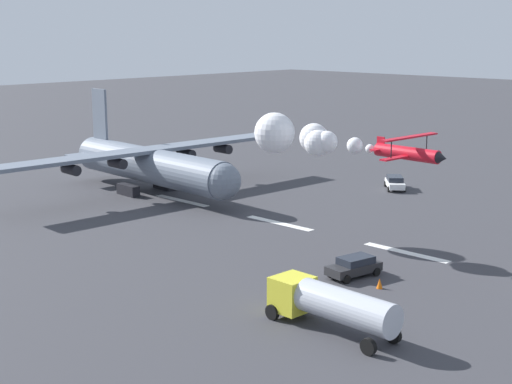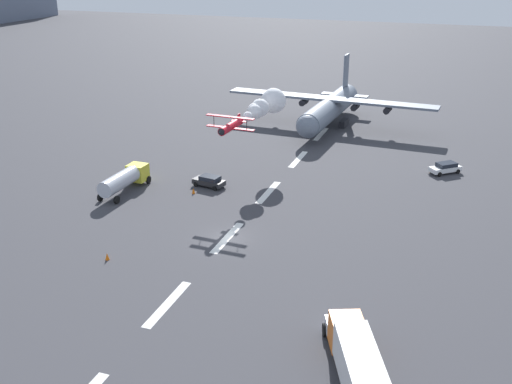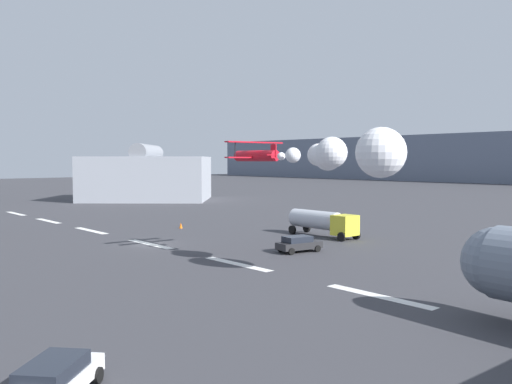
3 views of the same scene
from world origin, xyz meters
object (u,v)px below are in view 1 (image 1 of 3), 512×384
object	(u,v)px
cargo_transport_plane	(157,165)
followme_car_yellow	(395,182)
traffic_cone_far	(380,283)
stunt_biplane_red	(302,137)
fuel_tanker_truck	(331,304)
airport_staff_sedan	(354,266)

from	to	relation	value
cargo_transport_plane	followme_car_yellow	xyz separation A→B (m)	(-17.33, -21.12, -2.58)
traffic_cone_far	followme_car_yellow	bearing A→B (deg)	-57.90
followme_car_yellow	stunt_biplane_red	bearing A→B (deg)	105.39
fuel_tanker_truck	airport_staff_sedan	world-z (taller)	fuel_tanker_truck
stunt_biplane_red	airport_staff_sedan	size ratio (longest dim) A/B	4.27
stunt_biplane_red	fuel_tanker_truck	distance (m)	21.54
followme_car_yellow	airport_staff_sedan	bearing A→B (deg)	118.65
fuel_tanker_truck	stunt_biplane_red	bearing A→B (deg)	-44.15
followme_car_yellow	traffic_cone_far	xyz separation A→B (m)	(-18.93, 30.17, -0.44)
cargo_transport_plane	fuel_tanker_truck	distance (m)	42.52
followme_car_yellow	airport_staff_sedan	world-z (taller)	same
fuel_tanker_truck	airport_staff_sedan	distance (m)	10.99
cargo_transport_plane	airport_staff_sedan	distance (m)	34.38
followme_car_yellow	traffic_cone_far	world-z (taller)	followme_car_yellow
followme_car_yellow	airport_staff_sedan	distance (m)	33.32
fuel_tanker_truck	airport_staff_sedan	xyz separation A→B (m)	(5.33, -9.57, -0.93)
followme_car_yellow	airport_staff_sedan	size ratio (longest dim) A/B	1.00
traffic_cone_far	airport_staff_sedan	bearing A→B (deg)	-17.57
cargo_transport_plane	fuel_tanker_truck	bearing A→B (deg)	155.41
cargo_transport_plane	followme_car_yellow	size ratio (longest dim) A/B	8.20
airport_staff_sedan	followme_car_yellow	bearing A→B (deg)	-61.35
cargo_transport_plane	stunt_biplane_red	size ratio (longest dim) A/B	1.92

